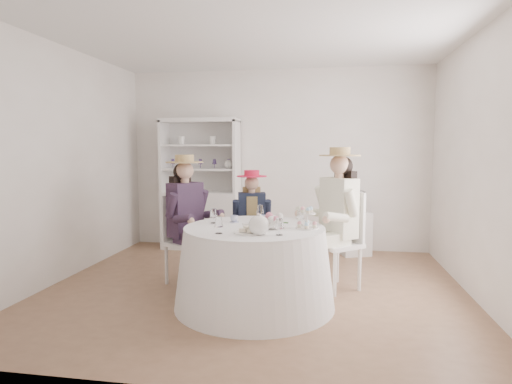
# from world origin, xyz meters

# --- Properties ---
(ground) EXTENTS (4.50, 4.50, 0.00)m
(ground) POSITION_xyz_m (0.00, 0.00, 0.00)
(ground) COLOR brown
(ground) RESTS_ON ground
(ceiling) EXTENTS (4.50, 4.50, 0.00)m
(ceiling) POSITION_xyz_m (0.00, 0.00, 2.70)
(ceiling) COLOR white
(ceiling) RESTS_ON wall_back
(wall_back) EXTENTS (4.50, 0.00, 4.50)m
(wall_back) POSITION_xyz_m (0.00, 2.00, 1.35)
(wall_back) COLOR silver
(wall_back) RESTS_ON ground
(wall_front) EXTENTS (4.50, 0.00, 4.50)m
(wall_front) POSITION_xyz_m (0.00, -2.00, 1.35)
(wall_front) COLOR silver
(wall_front) RESTS_ON ground
(wall_left) EXTENTS (0.00, 4.50, 4.50)m
(wall_left) POSITION_xyz_m (-2.25, 0.00, 1.35)
(wall_left) COLOR silver
(wall_left) RESTS_ON ground
(wall_right) EXTENTS (0.00, 4.50, 4.50)m
(wall_right) POSITION_xyz_m (2.25, 0.00, 1.35)
(wall_right) COLOR silver
(wall_right) RESTS_ON ground
(tea_table) EXTENTS (1.55, 1.55, 0.78)m
(tea_table) POSITION_xyz_m (0.08, -0.48, 0.39)
(tea_table) COLOR white
(tea_table) RESTS_ON ground
(hutch) EXTENTS (1.32, 0.83, 1.96)m
(hutch) POSITION_xyz_m (-1.12, 1.77, 0.70)
(hutch) COLOR silver
(hutch) RESTS_ON ground
(side_table) EXTENTS (0.51, 0.51, 0.62)m
(side_table) POSITION_xyz_m (1.15, 1.75, 0.31)
(side_table) COLOR silver
(side_table) RESTS_ON ground
(hatbox) EXTENTS (0.38, 0.38, 0.30)m
(hatbox) POSITION_xyz_m (1.15, 1.75, 0.77)
(hatbox) COLOR black
(hatbox) RESTS_ON side_table
(guest_left) EXTENTS (0.62, 0.58, 1.45)m
(guest_left) POSITION_xyz_m (-0.77, 0.04, 0.82)
(guest_left) COLOR silver
(guest_left) RESTS_ON ground
(guest_mid) EXTENTS (0.48, 0.50, 1.27)m
(guest_mid) POSITION_xyz_m (-0.12, 0.50, 0.72)
(guest_mid) COLOR silver
(guest_mid) RESTS_ON ground
(guest_right) EXTENTS (0.66, 0.64, 1.54)m
(guest_right) POSITION_xyz_m (0.87, 0.13, 0.87)
(guest_right) COLOR silver
(guest_right) RESTS_ON ground
(spare_chair) EXTENTS (0.36, 0.36, 0.88)m
(spare_chair) POSITION_xyz_m (-0.20, 0.80, 0.47)
(spare_chair) COLOR silver
(spare_chair) RESTS_ON ground
(teacup_a) EXTENTS (0.10, 0.10, 0.06)m
(teacup_a) POSITION_xyz_m (-0.16, -0.29, 0.81)
(teacup_a) COLOR white
(teacup_a) RESTS_ON tea_table
(teacup_b) EXTENTS (0.08, 0.08, 0.06)m
(teacup_b) POSITION_xyz_m (0.13, -0.20, 0.81)
(teacup_b) COLOR white
(teacup_b) RESTS_ON tea_table
(teacup_c) EXTENTS (0.12, 0.12, 0.07)m
(teacup_c) POSITION_xyz_m (0.28, -0.27, 0.81)
(teacup_c) COLOR white
(teacup_c) RESTS_ON tea_table
(flower_bowl) EXTENTS (0.22, 0.22, 0.05)m
(flower_bowl) POSITION_xyz_m (0.26, -0.56, 0.80)
(flower_bowl) COLOR white
(flower_bowl) RESTS_ON tea_table
(flower_arrangement) EXTENTS (0.19, 0.18, 0.07)m
(flower_arrangement) POSITION_xyz_m (0.28, -0.49, 0.86)
(flower_arrangement) COLOR #D26986
(flower_arrangement) RESTS_ON tea_table
(table_teapot) EXTENTS (0.26, 0.18, 0.19)m
(table_teapot) POSITION_xyz_m (0.19, -0.84, 0.86)
(table_teapot) COLOR white
(table_teapot) RESTS_ON tea_table
(sandwich_plate) EXTENTS (0.26, 0.26, 0.06)m
(sandwich_plate) POSITION_xyz_m (0.08, -0.80, 0.79)
(sandwich_plate) COLOR white
(sandwich_plate) RESTS_ON tea_table
(cupcake_stand) EXTENTS (0.21, 0.21, 0.20)m
(cupcake_stand) POSITION_xyz_m (0.58, -0.49, 0.85)
(cupcake_stand) COLOR white
(cupcake_stand) RESTS_ON tea_table
(stemware_set) EXTENTS (0.94, 0.91, 0.15)m
(stemware_set) POSITION_xyz_m (0.08, -0.48, 0.85)
(stemware_set) COLOR white
(stemware_set) RESTS_ON tea_table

